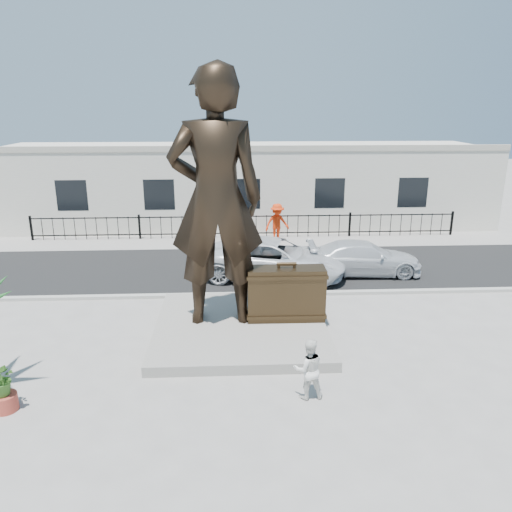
% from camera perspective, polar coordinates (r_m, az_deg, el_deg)
% --- Properties ---
extents(ground, '(100.00, 100.00, 0.00)m').
position_cam_1_polar(ground, '(14.30, 0.41, -11.23)').
color(ground, '#9E9991').
rests_on(ground, ground).
extents(street, '(40.00, 7.00, 0.01)m').
position_cam_1_polar(street, '(21.67, -0.80, -1.16)').
color(street, black).
rests_on(street, ground).
extents(curb, '(40.00, 0.25, 0.12)m').
position_cam_1_polar(curb, '(18.36, -0.39, -4.40)').
color(curb, '#A5A399').
rests_on(curb, ground).
extents(far_sidewalk, '(40.00, 2.50, 0.02)m').
position_cam_1_polar(far_sidewalk, '(25.50, -1.13, 1.66)').
color(far_sidewalk, '#9E9991').
rests_on(far_sidewalk, ground).
extents(plinth, '(5.20, 5.20, 0.30)m').
position_cam_1_polar(plinth, '(15.56, -1.77, -8.16)').
color(plinth, gray).
rests_on(plinth, ground).
extents(fence, '(22.00, 0.10, 1.20)m').
position_cam_1_polar(fence, '(26.12, -1.19, 3.37)').
color(fence, black).
rests_on(fence, ground).
extents(building, '(28.00, 7.00, 4.40)m').
position_cam_1_polar(building, '(29.93, -1.46, 8.25)').
color(building, silver).
rests_on(building, ground).
extents(statue, '(2.82, 1.91, 7.58)m').
position_cam_1_polar(statue, '(14.66, -4.61, 6.44)').
color(statue, black).
rests_on(statue, plinth).
extents(suitcase, '(2.38, 0.78, 1.68)m').
position_cam_1_polar(suitcase, '(15.50, 3.46, -4.31)').
color(suitcase, '#332515').
rests_on(suitcase, plinth).
extents(tourist, '(0.78, 0.63, 1.52)m').
position_cam_1_polar(tourist, '(12.16, 6.02, -12.71)').
color(tourist, white).
rests_on(tourist, ground).
extents(car_white, '(6.14, 3.77, 1.59)m').
position_cam_1_polar(car_white, '(20.00, 2.09, -0.33)').
color(car_white, silver).
rests_on(car_white, street).
extents(car_silver, '(4.72, 2.05, 1.35)m').
position_cam_1_polar(car_silver, '(20.98, 12.23, -0.22)').
color(car_silver, silver).
rests_on(car_silver, street).
extents(worker, '(1.44, 1.08, 1.97)m').
position_cam_1_polar(worker, '(25.16, 2.43, 3.78)').
color(worker, red).
rests_on(worker, far_sidewalk).
extents(planter, '(0.56, 0.56, 0.40)m').
position_cam_1_polar(planter, '(13.26, -26.74, -14.71)').
color(planter, '#AA3B2D').
rests_on(planter, ground).
extents(shrub, '(0.79, 0.70, 0.81)m').
position_cam_1_polar(shrub, '(12.97, -27.10, -12.42)').
color(shrub, '#33601F').
rests_on(shrub, planter).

